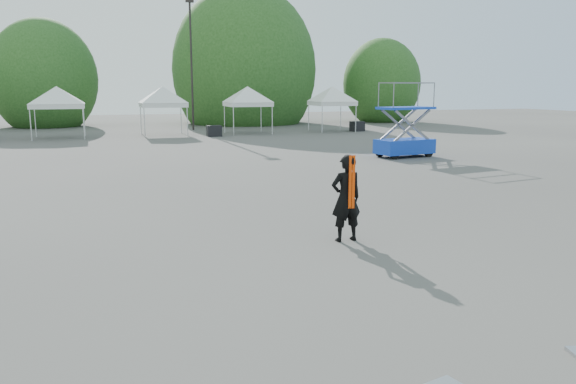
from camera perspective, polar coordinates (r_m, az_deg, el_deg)
name	(u,v)px	position (r m, az deg, el deg)	size (l,w,h in m)	color
ground	(302,231)	(12.90, 1.38, -4.00)	(120.00, 120.00, 0.00)	#474442
light_pole_east	(191,57)	(44.37, -9.80, 13.35)	(0.60, 0.25, 9.80)	black
tree_mid_w	(44,79)	(51.82, -23.56, 10.46)	(4.16, 4.16, 6.33)	#382314
tree_mid_e	(244,70)	(52.45, -4.45, 12.28)	(5.12, 5.12, 7.79)	#382314
tree_far_e	(382,84)	(55.38, 9.48, 10.82)	(3.84, 3.84, 5.84)	#382314
tent_d	(56,91)	(39.34, -22.47, 9.51)	(4.61, 4.61, 3.88)	silver
tent_e	(162,90)	(39.81, -12.64, 10.05)	(4.27, 4.27, 3.88)	silver
tent_f	(247,90)	(40.48, -4.14, 10.27)	(4.21, 4.21, 3.88)	silver
tent_g	(332,90)	(42.40, 4.51, 10.28)	(4.07, 4.07, 3.88)	silver
man	(346,198)	(11.95, 5.92, -0.61)	(0.70, 0.47, 1.87)	black
scissor_lift	(405,120)	(27.12, 11.84, 7.19)	(2.86, 1.72, 3.48)	#0D2BAF
crate_mid	(214,131)	(38.30, -7.51, 6.17)	(0.95, 0.74, 0.74)	black
crate_east	(357,126)	(42.88, 7.04, 6.64)	(0.95, 0.74, 0.74)	black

